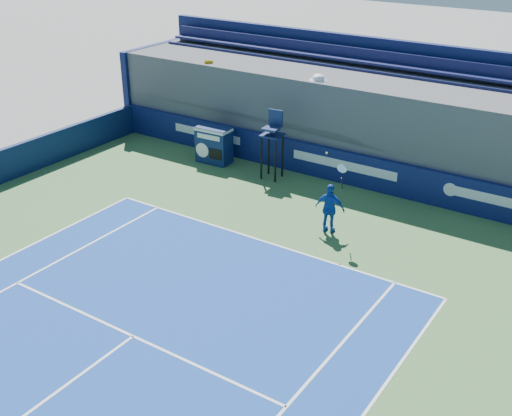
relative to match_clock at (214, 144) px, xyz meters
The scene contains 5 objects.
back_hoarding 5.11m from the match_clock, 10.57° to the left, with size 20.40×0.21×1.20m.
match_clock is the anchor object (origin of this frame).
umpire_chair 2.76m from the match_clock, ahead, with size 0.76×0.76×2.48m.
tennis_player 6.88m from the match_clock, 22.88° to the right, with size 0.98×0.51×2.57m.
stadium_seating 5.94m from the match_clock, 30.73° to the left, with size 21.00×4.05×4.40m.
Camera 1 is at (9.00, -2.02, 9.04)m, focal length 45.00 mm.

